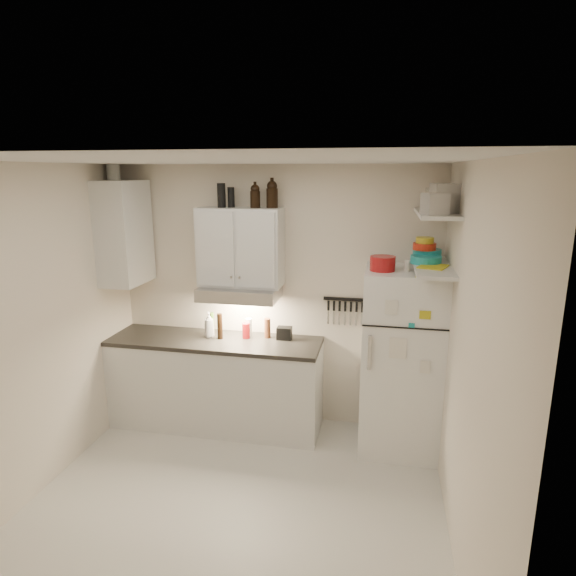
# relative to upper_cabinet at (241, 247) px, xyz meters

# --- Properties ---
(floor) EXTENTS (3.20, 3.00, 0.02)m
(floor) POSITION_rel_upper_cabinet_xyz_m (0.30, -1.33, -1.84)
(floor) COLOR silver
(floor) RESTS_ON ground
(ceiling) EXTENTS (3.20, 3.00, 0.02)m
(ceiling) POSITION_rel_upper_cabinet_xyz_m (0.30, -1.33, 0.78)
(ceiling) COLOR silver
(ceiling) RESTS_ON ground
(back_wall) EXTENTS (3.20, 0.02, 2.60)m
(back_wall) POSITION_rel_upper_cabinet_xyz_m (0.30, 0.18, -0.53)
(back_wall) COLOR beige
(back_wall) RESTS_ON ground
(left_wall) EXTENTS (0.02, 3.00, 2.60)m
(left_wall) POSITION_rel_upper_cabinet_xyz_m (-1.31, -1.33, -0.53)
(left_wall) COLOR beige
(left_wall) RESTS_ON ground
(right_wall) EXTENTS (0.02, 3.00, 2.60)m
(right_wall) POSITION_rel_upper_cabinet_xyz_m (1.91, -1.33, -0.53)
(right_wall) COLOR beige
(right_wall) RESTS_ON ground
(base_cabinet) EXTENTS (2.10, 0.60, 0.88)m
(base_cabinet) POSITION_rel_upper_cabinet_xyz_m (-0.25, -0.14, -1.39)
(base_cabinet) COLOR silver
(base_cabinet) RESTS_ON floor
(countertop) EXTENTS (2.10, 0.62, 0.04)m
(countertop) POSITION_rel_upper_cabinet_xyz_m (-0.25, -0.14, -0.93)
(countertop) COLOR #272421
(countertop) RESTS_ON base_cabinet
(upper_cabinet) EXTENTS (0.80, 0.33, 0.75)m
(upper_cabinet) POSITION_rel_upper_cabinet_xyz_m (0.00, 0.00, 0.00)
(upper_cabinet) COLOR silver
(upper_cabinet) RESTS_ON back_wall
(side_cabinet) EXTENTS (0.33, 0.55, 1.00)m
(side_cabinet) POSITION_rel_upper_cabinet_xyz_m (-1.14, -0.14, 0.12)
(side_cabinet) COLOR silver
(side_cabinet) RESTS_ON left_wall
(range_hood) EXTENTS (0.76, 0.46, 0.12)m
(range_hood) POSITION_rel_upper_cabinet_xyz_m (0.00, -0.06, -0.44)
(range_hood) COLOR silver
(range_hood) RESTS_ON back_wall
(fridge) EXTENTS (0.70, 0.68, 1.70)m
(fridge) POSITION_rel_upper_cabinet_xyz_m (1.55, -0.18, -0.98)
(fridge) COLOR white
(fridge) RESTS_ON floor
(shelf_hi) EXTENTS (0.30, 0.95, 0.03)m
(shelf_hi) POSITION_rel_upper_cabinet_xyz_m (1.75, -0.31, 0.38)
(shelf_hi) COLOR silver
(shelf_hi) RESTS_ON right_wall
(shelf_lo) EXTENTS (0.30, 0.95, 0.03)m
(shelf_lo) POSITION_rel_upper_cabinet_xyz_m (1.75, -0.31, -0.07)
(shelf_lo) COLOR silver
(shelf_lo) RESTS_ON right_wall
(knife_strip) EXTENTS (0.42, 0.02, 0.03)m
(knife_strip) POSITION_rel_upper_cabinet_xyz_m (1.00, 0.15, -0.51)
(knife_strip) COLOR black
(knife_strip) RESTS_ON back_wall
(dutch_oven) EXTENTS (0.22, 0.22, 0.13)m
(dutch_oven) POSITION_rel_upper_cabinet_xyz_m (1.34, -0.26, -0.06)
(dutch_oven) COLOR #A11215
(dutch_oven) RESTS_ON fridge
(book_stack) EXTENTS (0.28, 0.31, 0.09)m
(book_stack) POSITION_rel_upper_cabinet_xyz_m (1.75, -0.40, -0.08)
(book_stack) COLOR gold
(book_stack) RESTS_ON fridge
(spice_jar) EXTENTS (0.07, 0.07, 0.09)m
(spice_jar) POSITION_rel_upper_cabinet_xyz_m (1.55, -0.23, -0.08)
(spice_jar) COLOR silver
(spice_jar) RESTS_ON fridge
(stock_pot) EXTENTS (0.30, 0.30, 0.18)m
(stock_pot) POSITION_rel_upper_cabinet_xyz_m (1.80, 0.02, 0.48)
(stock_pot) COLOR silver
(stock_pot) RESTS_ON shelf_hi
(tin_a) EXTENTS (0.26, 0.24, 0.23)m
(tin_a) POSITION_rel_upper_cabinet_xyz_m (1.81, -0.43, 0.50)
(tin_a) COLOR #AAAAAD
(tin_a) RESTS_ON shelf_hi
(tin_b) EXTENTS (0.21, 0.21, 0.16)m
(tin_b) POSITION_rel_upper_cabinet_xyz_m (1.70, -0.63, 0.47)
(tin_b) COLOR #AAAAAD
(tin_b) RESTS_ON shelf_hi
(bowl_teal) EXTENTS (0.24, 0.24, 0.10)m
(bowl_teal) POSITION_rel_upper_cabinet_xyz_m (1.72, -0.08, -0.00)
(bowl_teal) COLOR teal
(bowl_teal) RESTS_ON shelf_lo
(bowl_orange) EXTENTS (0.20, 0.20, 0.06)m
(bowl_orange) POSITION_rel_upper_cabinet_xyz_m (1.69, -0.13, 0.08)
(bowl_orange) COLOR red
(bowl_orange) RESTS_ON bowl_teal
(bowl_yellow) EXTENTS (0.15, 0.15, 0.05)m
(bowl_yellow) POSITION_rel_upper_cabinet_xyz_m (1.69, -0.13, 0.13)
(bowl_yellow) COLOR gold
(bowl_yellow) RESTS_ON bowl_orange
(plates) EXTENTS (0.32, 0.32, 0.06)m
(plates) POSITION_rel_upper_cabinet_xyz_m (1.70, -0.25, -0.02)
(plates) COLOR teal
(plates) RESTS_ON shelf_lo
(growler_a) EXTENTS (0.12, 0.12, 0.22)m
(growler_a) POSITION_rel_upper_cabinet_xyz_m (0.15, -0.01, 0.49)
(growler_a) COLOR black
(growler_a) RESTS_ON upper_cabinet
(growler_b) EXTENTS (0.11, 0.11, 0.26)m
(growler_b) POSITION_rel_upper_cabinet_xyz_m (0.30, 0.03, 0.50)
(growler_b) COLOR black
(growler_b) RESTS_ON upper_cabinet
(thermos_a) EXTENTS (0.08, 0.08, 0.19)m
(thermos_a) POSITION_rel_upper_cabinet_xyz_m (-0.09, 0.01, 0.47)
(thermos_a) COLOR black
(thermos_a) RESTS_ON upper_cabinet
(thermos_b) EXTENTS (0.10, 0.10, 0.23)m
(thermos_b) POSITION_rel_upper_cabinet_xyz_m (-0.17, -0.03, 0.49)
(thermos_b) COLOR black
(thermos_b) RESTS_ON upper_cabinet
(side_jar) EXTENTS (0.14, 0.14, 0.16)m
(side_jar) POSITION_rel_upper_cabinet_xyz_m (-1.21, -0.11, 0.71)
(side_jar) COLOR silver
(side_jar) RESTS_ON side_cabinet
(soap_bottle) EXTENTS (0.15, 0.15, 0.29)m
(soap_bottle) POSITION_rel_upper_cabinet_xyz_m (-0.32, -0.09, -0.76)
(soap_bottle) COLOR silver
(soap_bottle) RESTS_ON countertop
(pepper_mill) EXTENTS (0.06, 0.06, 0.20)m
(pepper_mill) POSITION_rel_upper_cabinet_xyz_m (0.25, 0.01, -0.81)
(pepper_mill) COLOR brown
(pepper_mill) RESTS_ON countertop
(oil_bottle) EXTENTS (0.06, 0.06, 0.23)m
(oil_bottle) POSITION_rel_upper_cabinet_xyz_m (-0.32, 0.01, -0.79)
(oil_bottle) COLOR #3E6B1A
(oil_bottle) RESTS_ON countertop
(vinegar_bottle) EXTENTS (0.06, 0.06, 0.26)m
(vinegar_bottle) POSITION_rel_upper_cabinet_xyz_m (-0.20, -0.11, -0.78)
(vinegar_bottle) COLOR black
(vinegar_bottle) RESTS_ON countertop
(clear_bottle) EXTENTS (0.07, 0.07, 0.19)m
(clear_bottle) POSITION_rel_upper_cabinet_xyz_m (0.06, -0.00, -0.81)
(clear_bottle) COLOR silver
(clear_bottle) RESTS_ON countertop
(red_jar) EXTENTS (0.09, 0.09, 0.15)m
(red_jar) POSITION_rel_upper_cabinet_xyz_m (0.05, -0.04, -0.83)
(red_jar) COLOR #A11215
(red_jar) RESTS_ON countertop
(caddy) EXTENTS (0.15, 0.10, 0.12)m
(caddy) POSITION_rel_upper_cabinet_xyz_m (0.42, 0.01, -0.84)
(caddy) COLOR black
(caddy) RESTS_ON countertop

